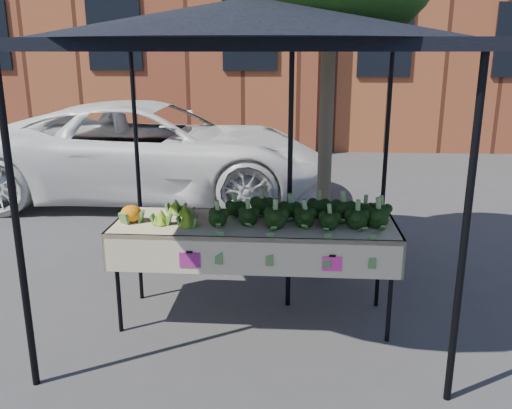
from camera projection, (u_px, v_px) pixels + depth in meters
name	position (u px, v px, depth m)	size (l,w,h in m)	color
ground	(243.00, 323.00, 4.75)	(90.00, 90.00, 0.00)	#363639
table	(255.00, 271.00, 4.72)	(2.41, 0.83, 0.90)	#BAAF8D
canopy	(251.00, 160.00, 4.81)	(3.16, 3.16, 2.74)	black
broccoli_heap	(301.00, 209.00, 4.56)	(1.57, 0.54, 0.23)	black
romanesco_cluster	(178.00, 210.00, 4.64)	(0.41, 0.55, 0.18)	#7BA721
cauliflower_pair	(131.00, 213.00, 4.59)	(0.18, 0.18, 0.16)	orange
vehicle	(147.00, 18.00, 8.07)	(2.58, 1.55, 5.59)	white
street_tree	(328.00, 82.00, 5.21)	(2.05, 2.05, 4.04)	#1E4C14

